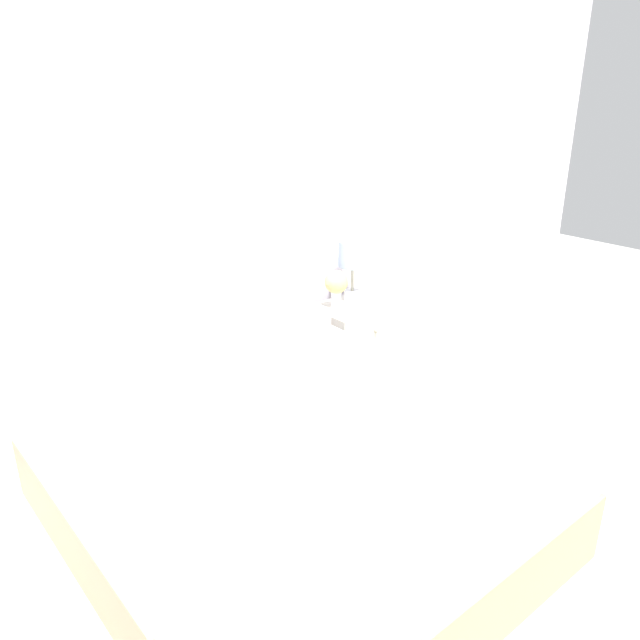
% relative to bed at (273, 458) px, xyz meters
% --- Properties ---
extents(ground_plane, '(12.00, 12.00, 0.00)m').
position_rel_bed_xyz_m(ground_plane, '(0.00, 0.95, -0.30)').
color(ground_plane, silver).
extents(wall_back, '(8.00, 0.06, 2.60)m').
position_rel_bed_xyz_m(wall_back, '(0.00, 1.02, 1.00)').
color(wall_back, white).
rests_on(wall_back, ground_plane).
extents(bed, '(1.77, 2.05, 1.21)m').
position_rel_bed_xyz_m(bed, '(0.00, 0.00, 0.00)').
color(bed, tan).
rests_on(bed, ground_plane).
extents(nightstand, '(0.51, 0.39, 0.55)m').
position_rel_bed_xyz_m(nightstand, '(1.18, 0.74, -0.02)').
color(nightstand, silver).
rests_on(nightstand, ground_plane).
extents(table_lamp, '(0.19, 0.19, 0.39)m').
position_rel_bed_xyz_m(table_lamp, '(1.22, 0.81, 0.53)').
color(table_lamp, white).
rests_on(table_lamp, nightstand).
extents(flower_vase, '(0.14, 0.14, 0.25)m').
position_rel_bed_xyz_m(flower_vase, '(1.04, 0.76, 0.41)').
color(flower_vase, white).
rests_on(flower_vase, nightstand).
extents(alarm_clock, '(0.07, 0.05, 0.08)m').
position_rel_bed_xyz_m(alarm_clock, '(1.34, 0.70, 0.29)').
color(alarm_clock, silver).
rests_on(alarm_clock, nightstand).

